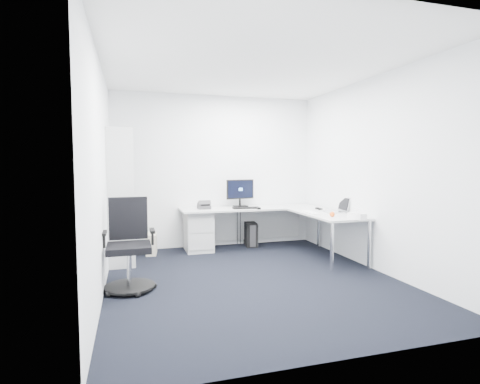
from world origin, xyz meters
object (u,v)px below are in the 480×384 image
object	(u,v)px
monitor	(240,193)
laptop	(331,204)
l_desk	(257,231)
bookshelf	(121,196)
task_chair	(129,245)

from	to	relation	value
monitor	laptop	xyz separation A→B (m)	(1.18, -1.12, -0.13)
l_desk	monitor	bearing A→B (deg)	107.17
l_desk	bookshelf	distance (m)	2.27
laptop	bookshelf	bearing A→B (deg)	175.09
task_chair	monitor	bearing A→B (deg)	44.43
monitor	laptop	size ratio (longest dim) A/B	1.48
bookshelf	monitor	xyz separation A→B (m)	(2.03, 0.43, -0.03)
l_desk	bookshelf	world-z (taller)	bookshelf
task_chair	monitor	distance (m)	2.72
bookshelf	task_chair	xyz separation A→B (m)	(0.11, -1.46, -0.46)
laptop	monitor	bearing A→B (deg)	143.74
bookshelf	laptop	xyz separation A→B (m)	(3.21, -0.69, -0.15)
monitor	laptop	distance (m)	1.63
bookshelf	monitor	bearing A→B (deg)	11.99
l_desk	bookshelf	xyz separation A→B (m)	(-2.17, 0.05, 0.64)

